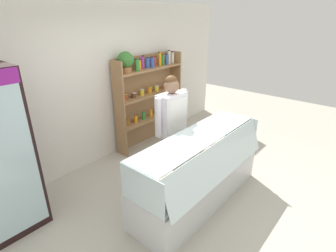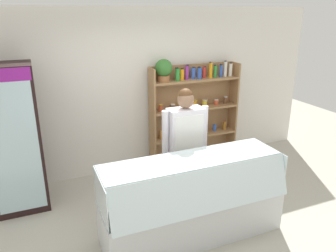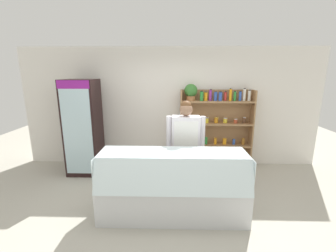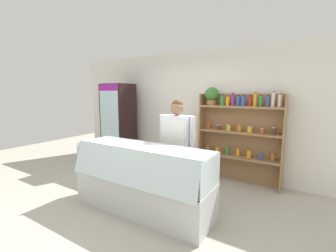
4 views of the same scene
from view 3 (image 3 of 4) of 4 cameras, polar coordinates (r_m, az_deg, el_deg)
ground_plane at (r=3.82m, az=0.11°, el=-20.70°), size 12.00×12.00×0.00m
back_wall at (r=5.22m, az=0.67°, el=4.70°), size 6.80×0.10×2.70m
drinks_fridge at (r=5.09m, az=-20.70°, el=-0.37°), size 0.67×0.62×2.01m
shelving_unit at (r=5.13m, az=11.23°, el=1.43°), size 1.60×0.29×1.91m
deli_display_case at (r=3.57m, az=1.09°, el=-17.39°), size 2.19×0.75×1.01m
shop_clerk at (r=3.92m, az=4.47°, el=-3.50°), size 0.67×0.25×1.69m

